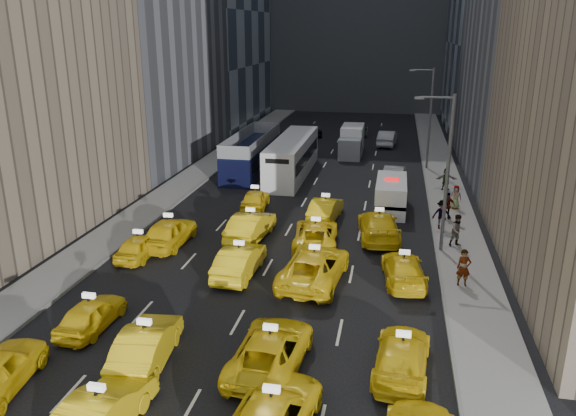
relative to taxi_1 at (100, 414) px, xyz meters
name	(u,v)px	position (x,y,z in m)	size (l,w,h in m)	color
ground	(224,346)	(2.31, 5.69, -0.76)	(160.00, 160.00, 0.00)	black
sidewalk_west	(193,177)	(-8.19, 30.69, -0.69)	(3.00, 90.00, 0.15)	gray
sidewalk_east	(445,190)	(12.81, 30.69, -0.69)	(3.00, 90.00, 0.15)	gray
curb_west	(209,178)	(-6.74, 30.69, -0.67)	(0.15, 90.00, 0.18)	slate
curb_east	(427,189)	(11.36, 30.69, -0.67)	(0.15, 90.00, 0.18)	slate
streetlight_near	(446,169)	(11.49, 17.69, 4.16)	(2.15, 0.22, 9.00)	#595B60
streetlight_far	(429,115)	(11.49, 37.69, 4.16)	(2.15, 0.22, 9.00)	#595B60
taxi_1	(100,414)	(0.00, 0.00, 0.00)	(1.62, 4.63, 1.53)	yellow
taxi_2	(272,414)	(5.33, 1.08, -0.05)	(2.38, 5.15, 1.43)	yellow
taxi_4	(91,314)	(-3.68, 5.99, -0.09)	(1.59, 3.95, 1.35)	yellow
taxi_5	(146,345)	(-0.25, 4.01, 0.02)	(1.66, 4.75, 1.57)	yellow
taxi_6	(271,350)	(4.50, 4.63, -0.01)	(2.49, 5.39, 1.50)	yellow
taxi_7	(402,356)	(9.38, 5.26, -0.06)	(1.96, 4.81, 1.40)	yellow
taxi_8	(139,246)	(-5.07, 13.66, -0.10)	(1.58, 3.92, 1.33)	yellow
taxi_9	(240,261)	(1.07, 12.50, 0.03)	(1.67, 4.79, 1.58)	yellow
taxi_10	(314,266)	(5.01, 12.42, 0.07)	(2.78, 6.03, 1.68)	yellow
taxi_11	(404,269)	(9.46, 13.26, -0.06)	(1.96, 4.83, 1.40)	yellow
taxi_12	(169,232)	(-4.13, 15.73, 0.07)	(1.97, 4.90, 1.67)	yellow
taxi_13	(251,226)	(0.33, 17.67, 0.07)	(1.76, 5.05, 1.67)	yellow
taxi_14	(316,234)	(4.39, 17.21, -0.02)	(2.47, 5.36, 1.49)	yellow
taxi_15	(379,226)	(7.99, 19.23, 0.06)	(2.31, 5.69, 1.65)	yellow
taxi_16	(255,199)	(-0.85, 23.46, -0.05)	(1.68, 4.17, 1.42)	yellow
taxi_17	(325,209)	(4.35, 22.05, -0.01)	(1.60, 4.60, 1.52)	yellow
nypd_van	(391,195)	(8.60, 25.08, 0.29)	(2.23, 5.48, 2.33)	white
double_decker	(252,153)	(-3.78, 34.05, 0.93)	(2.73, 11.75, 3.42)	black
city_bus	(292,157)	(0.01, 33.32, 0.86)	(3.33, 12.80, 3.28)	silver
box_truck	(352,141)	(4.39, 42.44, 0.63)	(2.91, 6.43, 2.84)	white
misc_car_0	(394,174)	(8.76, 32.26, 0.00)	(1.61, 4.61, 1.52)	#A4A5AC
misc_car_1	(280,139)	(-3.51, 45.30, -0.01)	(2.51, 5.43, 1.51)	black
misc_car_2	(359,129)	(4.38, 53.56, -0.04)	(2.03, 5.00, 1.45)	slate
misc_car_3	(310,133)	(-0.87, 49.45, 0.03)	(1.88, 4.68, 1.60)	black
misc_car_4	(387,138)	(7.83, 47.87, 0.06)	(1.75, 5.02, 1.65)	#A1A2A8
pedestrian_0	(464,268)	(12.34, 13.07, 0.33)	(0.69, 0.45, 1.88)	gray
pedestrian_1	(458,230)	(12.56, 18.49, 0.34)	(0.93, 0.51, 1.91)	gray
pedestrian_2	(442,214)	(11.84, 21.35, 0.33)	(1.21, 0.50, 1.88)	gray
pedestrian_3	(447,206)	(12.31, 23.39, 0.29)	(1.06, 0.48, 1.82)	gray
pedestrian_4	(456,197)	(13.08, 25.83, 0.22)	(0.81, 0.44, 1.67)	gray
pedestrian_5	(446,179)	(12.77, 30.58, 0.25)	(1.59, 0.46, 1.72)	gray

